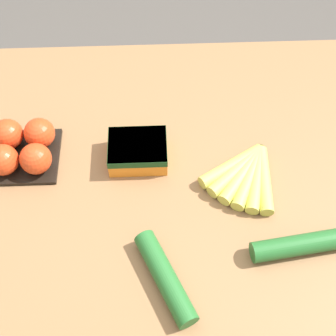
{
  "coord_description": "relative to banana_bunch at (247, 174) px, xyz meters",
  "views": [
    {
      "loc": [
        0.03,
        0.64,
        1.69
      ],
      "look_at": [
        0.0,
        0.0,
        0.76
      ],
      "focal_mm": 50.0,
      "sensor_mm": 36.0,
      "label": 1
    }
  ],
  "objects": [
    {
      "name": "tomato_pack",
      "position": [
        0.55,
        -0.08,
        0.03
      ],
      "size": [
        0.17,
        0.17,
        0.09
      ],
      "color": "black",
      "rests_on": "dining_table"
    },
    {
      "name": "cucumber_near",
      "position": [
        0.21,
        0.26,
        0.01
      ],
      "size": [
        0.13,
        0.21,
        0.05
      ],
      "color": "#236028",
      "rests_on": "dining_table"
    },
    {
      "name": "carrot_bag",
      "position": [
        0.26,
        -0.07,
        0.02
      ],
      "size": [
        0.14,
        0.11,
        0.06
      ],
      "color": "orange",
      "rests_on": "dining_table"
    },
    {
      "name": "banana_bunch",
      "position": [
        0.0,
        0.0,
        0.0
      ],
      "size": [
        0.18,
        0.2,
        0.03
      ],
      "color": "brown",
      "rests_on": "dining_table"
    },
    {
      "name": "dining_table",
      "position": [
        0.19,
        -0.02,
        -0.12
      ],
      "size": [
        1.12,
        0.96,
        0.73
      ],
      "color": "olive",
      "rests_on": "ground_plane"
    },
    {
      "name": "ground_plane",
      "position": [
        0.19,
        -0.02,
        -0.74
      ],
      "size": [
        12.0,
        12.0,
        0.0
      ],
      "primitive_type": "plane",
      "color": "#4C4742"
    },
    {
      "name": "cucumber_far",
      "position": [
        -0.09,
        0.2,
        0.01
      ],
      "size": [
        0.22,
        0.08,
        0.05
      ],
      "color": "#236028",
      "rests_on": "dining_table"
    }
  ]
}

